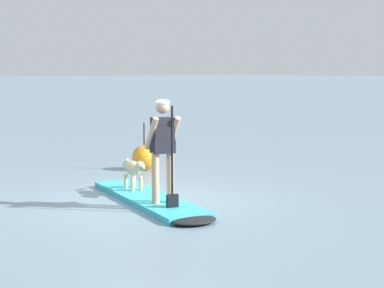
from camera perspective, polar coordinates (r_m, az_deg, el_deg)
name	(u,v)px	position (r m, az deg, el deg)	size (l,w,h in m)	color
ground_plane	(148,202)	(10.47, -4.12, -5.33)	(400.00, 400.00, 0.00)	slate
paddleboard	(153,201)	(10.26, -3.62, -5.30)	(3.68, 1.60, 0.10)	#33B2BF
person_paddler	(163,143)	(9.72, -2.69, 0.05)	(0.66, 0.56, 1.65)	tan
dog	(134,169)	(10.93, -5.38, -2.35)	(0.99, 0.36, 0.55)	#CCB78C
marker_buoy	(144,157)	(13.73, -4.43, -1.25)	(0.55, 0.55, 1.05)	orange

